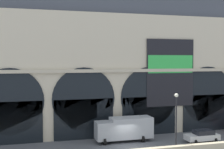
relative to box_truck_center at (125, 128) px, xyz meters
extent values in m
plane|color=#54565B|center=(-0.23, -2.55, -1.70)|extent=(200.00, 200.00, 0.00)
cube|color=beige|center=(-0.23, 4.71, 6.82)|extent=(48.85, 4.52, 17.04)
cube|color=#424751|center=(-0.23, 5.01, 17.39)|extent=(48.85, 3.92, 4.10)
cube|color=black|center=(-14.32, 2.40, 1.01)|extent=(8.03, 0.20, 5.42)
cylinder|color=black|center=(-14.32, 2.40, 3.72)|extent=(8.45, 0.20, 8.45)
cube|color=black|center=(-4.93, 2.40, 1.01)|extent=(8.03, 0.20, 5.42)
cylinder|color=black|center=(-4.93, 2.40, 3.72)|extent=(8.45, 0.20, 8.45)
cube|color=black|center=(4.46, 2.40, 1.01)|extent=(8.03, 0.20, 5.42)
cylinder|color=black|center=(4.46, 2.40, 3.72)|extent=(8.45, 0.20, 8.45)
cube|color=black|center=(13.86, 2.40, 1.01)|extent=(8.03, 0.20, 5.42)
cylinder|color=black|center=(13.86, 2.40, 3.72)|extent=(8.45, 0.20, 8.45)
cube|color=black|center=(7.65, 2.28, 7.10)|extent=(7.27, 0.12, 9.65)
cube|color=green|center=(7.65, 2.20, 8.35)|extent=(6.98, 0.04, 2.56)
cube|color=#C0B49A|center=(-0.23, 2.30, 7.48)|extent=(48.85, 0.50, 0.44)
cube|color=#ADB2B7|center=(-2.86, 0.00, -0.13)|extent=(2.00, 2.30, 2.30)
cube|color=#ADB2B7|center=(0.89, 0.00, 0.07)|extent=(5.50, 2.30, 2.70)
cylinder|color=black|center=(-2.96, -1.04, -1.28)|extent=(0.28, 0.84, 0.84)
cylinder|color=black|center=(-2.96, 1.03, -1.28)|extent=(0.28, 0.84, 0.84)
cylinder|color=black|center=(2.14, -1.04, -1.28)|extent=(0.28, 0.84, 0.84)
cylinder|color=black|center=(2.14, 1.03, -1.28)|extent=(0.28, 0.84, 0.84)
cube|color=white|center=(9.59, -3.01, -1.05)|extent=(4.40, 1.80, 0.70)
cube|color=black|center=(9.81, -3.01, -0.43)|extent=(2.46, 1.62, 0.55)
cylinder|color=black|center=(8.13, -3.82, -1.40)|extent=(0.28, 0.60, 0.60)
cylinder|color=black|center=(8.13, -2.20, -1.40)|extent=(0.28, 0.60, 0.60)
cylinder|color=black|center=(11.04, -3.82, -1.40)|extent=(0.28, 0.60, 0.60)
cylinder|color=black|center=(11.04, -2.20, -1.40)|extent=(0.28, 0.60, 0.60)
cylinder|color=black|center=(3.89, -6.75, 1.55)|extent=(0.16, 0.16, 6.50)
sphere|color=#F2EDCC|center=(3.89, -6.75, 4.98)|extent=(0.44, 0.44, 0.44)
camera|label=1|loc=(-12.12, -37.14, 8.87)|focal=48.40mm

